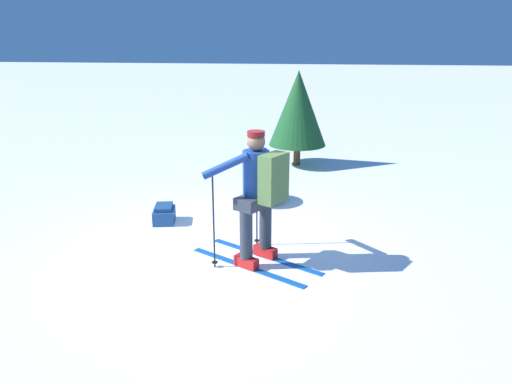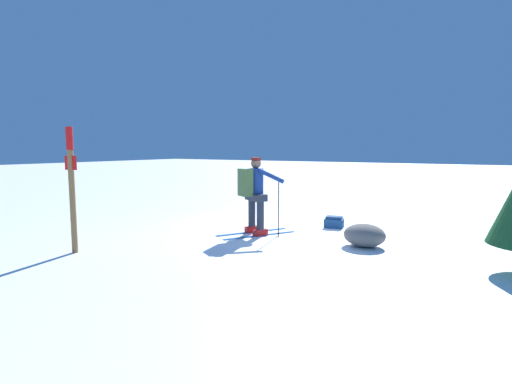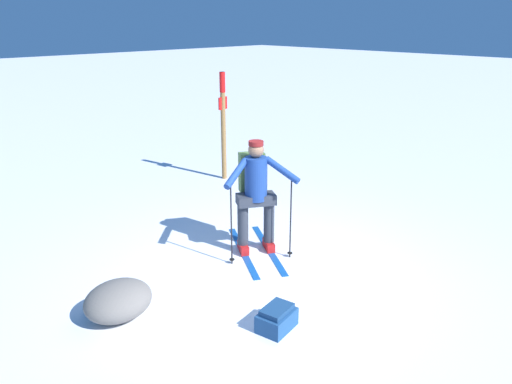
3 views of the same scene
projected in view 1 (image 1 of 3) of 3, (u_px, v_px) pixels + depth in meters
ground_plane at (218, 249)px, 6.38m from camera, size 80.00×80.00×0.00m
skier at (259, 191)px, 5.72m from camera, size 1.25×1.65×1.60m
dropped_backpack at (164, 214)px, 7.25m from camera, size 0.46×0.37×0.26m
rock_boulder at (265, 190)px, 8.08m from camera, size 0.76×0.64×0.42m
pine_tree at (298, 108)px, 10.08m from camera, size 1.17×1.17×1.94m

